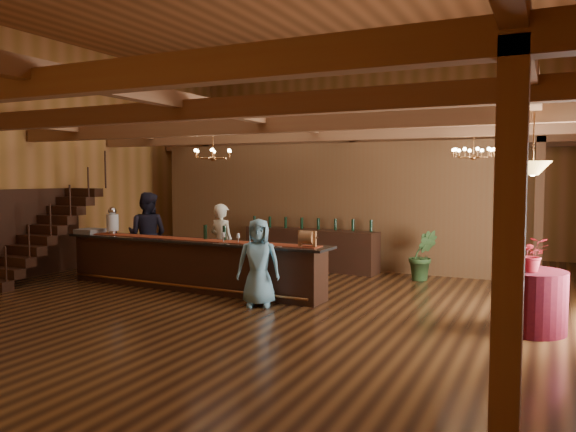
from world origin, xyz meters
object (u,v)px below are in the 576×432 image
at_px(round_table, 529,301).
at_px(staff_second, 147,235).
at_px(tasting_bar, 191,264).
at_px(raffle_drum, 307,238).
at_px(chandelier_left, 213,154).
at_px(beverage_dispenser, 112,221).
at_px(bartender, 222,244).
at_px(pendant_lamp, 533,168).
at_px(guest, 258,263).
at_px(floor_plant, 423,255).
at_px(backbar_shelf, 310,249).
at_px(chandelier_right, 473,153).

distance_m(round_table, staff_second, 8.14).
relative_size(tasting_bar, raffle_drum, 17.96).
bearing_deg(chandelier_left, beverage_dispenser, -176.47).
height_order(raffle_drum, bartender, bartender).
xyz_separation_m(tasting_bar, pendant_lamp, (6.31, -0.47, 1.89)).
relative_size(round_table, staff_second, 0.55).
height_order(raffle_drum, guest, guest).
bearing_deg(guest, floor_plant, 39.94).
bearing_deg(pendant_lamp, staff_second, 171.29).
relative_size(backbar_shelf, floor_plant, 3.14).
bearing_deg(guest, staff_second, 137.38).
bearing_deg(tasting_bar, chandelier_right, 25.32).
relative_size(tasting_bar, pendant_lamp, 6.78).
bearing_deg(raffle_drum, pendant_lamp, -4.86).
bearing_deg(chandelier_left, raffle_drum, -11.24).
distance_m(backbar_shelf, pendant_lamp, 6.66).
height_order(raffle_drum, pendant_lamp, pendant_lamp).
bearing_deg(raffle_drum, tasting_bar, 176.62).
bearing_deg(backbar_shelf, staff_second, -131.50).
distance_m(chandelier_left, staff_second, 2.78).
xyz_separation_m(chandelier_right, pendant_lamp, (1.15, -2.65, -0.35)).
height_order(raffle_drum, backbar_shelf, raffle_drum).
height_order(pendant_lamp, floor_plant, pendant_lamp).
height_order(round_table, chandelier_right, chandelier_right).
distance_m(chandelier_left, chandelier_right, 5.15).
height_order(tasting_bar, staff_second, staff_second).
xyz_separation_m(beverage_dispenser, round_table, (8.47, -0.61, -0.85)).
relative_size(raffle_drum, floor_plant, 0.30).
distance_m(staff_second, floor_plant, 6.19).
bearing_deg(bartender, pendant_lamp, -178.21).
distance_m(tasting_bar, floor_plant, 5.02).
relative_size(tasting_bar, chandelier_left, 7.63).
height_order(tasting_bar, floor_plant, floor_plant).
bearing_deg(guest, raffle_drum, 19.77).
distance_m(backbar_shelf, floor_plant, 2.88).
bearing_deg(pendant_lamp, beverage_dispenser, 175.90).
bearing_deg(backbar_shelf, chandelier_right, -9.58).
bearing_deg(raffle_drum, guest, -139.79).
height_order(chandelier_left, guest, chandelier_left).
xyz_separation_m(tasting_bar, chandelier_right, (5.16, 2.19, 2.23)).
relative_size(backbar_shelf, bartender, 2.05).
bearing_deg(staff_second, tasting_bar, 141.64).
bearing_deg(chandelier_right, floor_plant, 144.96).
relative_size(pendant_lamp, staff_second, 0.47).
bearing_deg(guest, pendant_lamp, -16.97).
height_order(bartender, staff_second, staff_second).
distance_m(backbar_shelf, guest, 4.16).
height_order(backbar_shelf, guest, guest).
distance_m(tasting_bar, beverage_dispenser, 2.30).
xyz_separation_m(tasting_bar, backbar_shelf, (1.20, 3.35, -0.02)).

